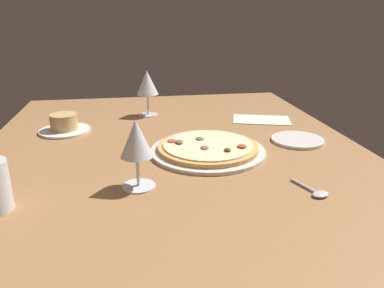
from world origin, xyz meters
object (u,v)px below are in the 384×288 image
at_px(ramekin_on_saucer, 64,125).
at_px(paper_menu, 261,120).
at_px(wine_glass_near, 147,84).
at_px(spoon, 316,192).
at_px(pizza_main, 208,149).
at_px(wine_glass_far, 136,142).
at_px(side_plate, 298,140).

xyz_separation_m(ramekin_on_saucer, paper_menu, (0.03, -0.68, -0.02)).
bearing_deg(wine_glass_near, spoon, -155.00).
height_order(pizza_main, wine_glass_far, wine_glass_far).
distance_m(pizza_main, spoon, 0.34).
bearing_deg(side_plate, pizza_main, 99.76).
bearing_deg(spoon, wine_glass_far, 75.80).
height_order(ramekin_on_saucer, wine_glass_far, wine_glass_far).
xyz_separation_m(wine_glass_near, paper_menu, (-0.13, -0.40, -0.12)).
height_order(pizza_main, paper_menu, pizza_main).
relative_size(ramekin_on_saucer, wine_glass_near, 0.97).
bearing_deg(wine_glass_near, ramekin_on_saucer, 119.66).
bearing_deg(side_plate, wine_glass_far, 115.91).
bearing_deg(ramekin_on_saucer, wine_glass_near, -60.34).
bearing_deg(wine_glass_near, wine_glass_far, 175.05).
xyz_separation_m(ramekin_on_saucer, spoon, (-0.54, -0.61, -0.02)).
height_order(pizza_main, spoon, pizza_main).
distance_m(pizza_main, paper_menu, 0.39).
relative_size(pizza_main, paper_menu, 1.59).
height_order(wine_glass_far, spoon, wine_glass_far).
height_order(wine_glass_far, paper_menu, wine_glass_far).
height_order(ramekin_on_saucer, wine_glass_near, wine_glass_near).
bearing_deg(wine_glass_near, side_plate, -130.64).
relative_size(wine_glass_far, wine_glass_near, 0.94).
bearing_deg(pizza_main, spoon, -147.01).
xyz_separation_m(wine_glass_far, spoon, (-0.10, -0.38, -0.10)).
height_order(wine_glass_far, side_plate, wine_glass_far).
relative_size(wine_glass_far, paper_menu, 0.78).
bearing_deg(pizza_main, paper_menu, -41.51).
height_order(paper_menu, spoon, spoon).
height_order(wine_glass_near, side_plate, wine_glass_near).
height_order(pizza_main, ramekin_on_saucer, ramekin_on_saucer).
bearing_deg(wine_glass_near, paper_menu, -108.38).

